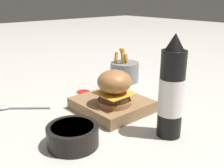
{
  "coord_description": "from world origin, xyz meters",
  "views": [
    {
      "loc": [
        0.57,
        -0.49,
        0.34
      ],
      "look_at": [
        0.01,
        0.0,
        0.09
      ],
      "focal_mm": 42.0,
      "sensor_mm": 36.0,
      "label": 1
    }
  ],
  "objects_px": {
    "serving_board": "(112,105)",
    "fries_basket": "(124,72)",
    "burger": "(114,88)",
    "side_bowl": "(73,135)",
    "spoon": "(11,107)",
    "ketchup_bottle": "(171,92)"
  },
  "relations": [
    {
      "from": "fries_basket",
      "to": "spoon",
      "type": "bearing_deg",
      "value": -93.45
    },
    {
      "from": "burger",
      "to": "spoon",
      "type": "xyz_separation_m",
      "value": [
        -0.25,
        -0.21,
        -0.08
      ]
    },
    {
      "from": "side_bowl",
      "to": "spoon",
      "type": "bearing_deg",
      "value": -174.46
    },
    {
      "from": "ketchup_bottle",
      "to": "side_bowl",
      "type": "distance_m",
      "value": 0.26
    },
    {
      "from": "serving_board",
      "to": "burger",
      "type": "xyz_separation_m",
      "value": [
        0.03,
        -0.02,
        0.07
      ]
    },
    {
      "from": "side_bowl",
      "to": "ketchup_bottle",
      "type": "bearing_deg",
      "value": 60.06
    },
    {
      "from": "spoon",
      "to": "ketchup_bottle",
      "type": "bearing_deg",
      "value": 160.06
    },
    {
      "from": "serving_board",
      "to": "ketchup_bottle",
      "type": "bearing_deg",
      "value": 1.74
    },
    {
      "from": "serving_board",
      "to": "fries_basket",
      "type": "xyz_separation_m",
      "value": [
        -0.19,
        0.23,
        0.02
      ]
    },
    {
      "from": "burger",
      "to": "side_bowl",
      "type": "distance_m",
      "value": 0.2
    },
    {
      "from": "serving_board",
      "to": "side_bowl",
      "type": "xyz_separation_m",
      "value": [
        0.09,
        -0.2,
        0.01
      ]
    },
    {
      "from": "side_bowl",
      "to": "spoon",
      "type": "xyz_separation_m",
      "value": [
        -0.3,
        -0.03,
        -0.02
      ]
    },
    {
      "from": "ketchup_bottle",
      "to": "spoon",
      "type": "distance_m",
      "value": 0.5
    },
    {
      "from": "side_bowl",
      "to": "spoon",
      "type": "relative_size",
      "value": 0.88
    },
    {
      "from": "spoon",
      "to": "fries_basket",
      "type": "bearing_deg",
      "value": -142.75
    },
    {
      "from": "burger",
      "to": "ketchup_bottle",
      "type": "xyz_separation_m",
      "value": [
        0.18,
        0.03,
        0.03
      ]
    },
    {
      "from": "burger",
      "to": "spoon",
      "type": "height_order",
      "value": "burger"
    },
    {
      "from": "serving_board",
      "to": "burger",
      "type": "height_order",
      "value": "burger"
    },
    {
      "from": "ketchup_bottle",
      "to": "fries_basket",
      "type": "height_order",
      "value": "ketchup_bottle"
    },
    {
      "from": "side_bowl",
      "to": "burger",
      "type": "bearing_deg",
      "value": 107.01
    },
    {
      "from": "serving_board",
      "to": "side_bowl",
      "type": "distance_m",
      "value": 0.22
    },
    {
      "from": "burger",
      "to": "spoon",
      "type": "distance_m",
      "value": 0.34
    }
  ]
}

